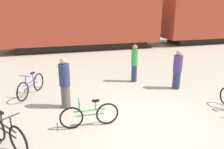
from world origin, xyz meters
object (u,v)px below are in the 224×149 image
Objects in this scene: bicycle_blue at (31,86)px; bicycle_green at (90,115)px; bicycle_black at (7,133)px; person_in_purple at (177,70)px; person_in_navy at (65,83)px; person_in_green at (134,63)px; freight_train at (82,11)px.

bicycle_green is (1.76, -2.87, -0.02)m from bicycle_blue.
person_in_purple is (6.08, 2.40, 0.41)m from bicycle_black.
person_in_purple is at bearing 21.57° from bicycle_black.
person_in_navy is at bearing 110.19° from person_in_purple.
bicycle_green is at bearing -77.62° from person_in_navy.
bicycle_green is (2.09, 0.42, -0.04)m from bicycle_black.
person_in_green is (4.38, 0.40, 0.49)m from bicycle_blue.
person_in_green is (1.03, -8.31, -2.01)m from freight_train.
freight_train is 8.61m from person_in_green.
bicycle_blue is 4.42m from person_in_green.
person_in_navy reaches higher than person_in_green.
person_in_navy is (1.21, -1.42, 0.49)m from bicycle_blue.
person_in_purple is 4.58m from person_in_navy.
person_in_green is at bearing 5.27° from bicycle_blue.
bicycle_green is at bearing 129.89° from person_in_purple.
person_in_green is (4.71, 3.68, 0.47)m from bicycle_black.
bicycle_black is 5.99m from person_in_green.
person_in_navy is at bearing -101.93° from freight_train.
person_in_green is (2.62, 3.27, 0.51)m from bicycle_green.
bicycle_blue is 5.84m from person_in_purple.
bicycle_blue is at bearing 121.59° from bicycle_green.
bicycle_blue is 1.13× the size of bicycle_black.
person_in_green reaches higher than bicycle_blue.
person_in_navy is (-3.17, -1.82, 0.01)m from person_in_green.
freight_train is 11.96m from bicycle_green.
bicycle_blue is at bearing 121.74° from person_in_navy.
freight_train reaches higher than bicycle_blue.
bicycle_green is 1.04× the size of person_in_purple.
bicycle_black is 0.83× the size of person_in_green.
person_in_green is 1.88m from person_in_purple.
freight_train is at bearing 27.51° from person_in_purple.
freight_train is 10.55m from person_in_navy.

